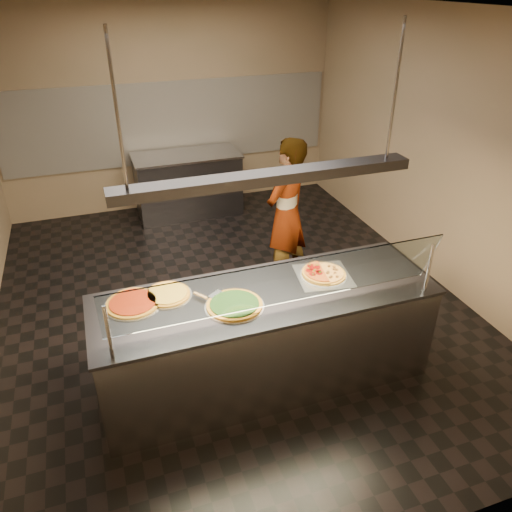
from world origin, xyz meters
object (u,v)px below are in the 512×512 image
object	(u,v)px
pizza_cheese	(167,294)
prep_table	(188,184)
pizza_tomato	(133,303)
pizza_spatula	(208,295)
half_pizza_pepperoni	(314,274)
sneeze_guard	(282,285)
pizza_spinach	(234,305)
worker	(286,214)
heat_lamp_housing	(267,178)
half_pizza_sausage	(333,271)
perforated_tray	(323,275)
serving_counter	(265,337)

from	to	relation	value
pizza_cheese	prep_table	distance (m)	3.73
pizza_tomato	pizza_spatula	size ratio (longest dim) A/B	1.69
pizza_spatula	half_pizza_pepperoni	bearing A→B (deg)	0.31
pizza_spatula	sneeze_guard	bearing A→B (deg)	-42.86
pizza_spinach	pizza_cheese	bearing A→B (deg)	145.18
worker	heat_lamp_housing	world-z (taller)	heat_lamp_housing
pizza_cheese	heat_lamp_housing	distance (m)	1.29
pizza_spatula	half_pizza_sausage	bearing A→B (deg)	0.01
perforated_tray	pizza_cheese	size ratio (longest dim) A/B	1.30
half_pizza_pepperoni	worker	xyz separation A→B (m)	(0.33, 1.42, -0.09)
pizza_spinach	pizza_spatula	size ratio (longest dim) A/B	1.77
sneeze_guard	pizza_cheese	world-z (taller)	sneeze_guard
half_pizza_sausage	worker	xyz separation A→B (m)	(0.14, 1.42, -0.08)
worker	pizza_spinach	bearing A→B (deg)	21.49
pizza_spinach	heat_lamp_housing	size ratio (longest dim) A/B	0.21
pizza_spatula	prep_table	world-z (taller)	pizza_spatula
perforated_tray	worker	bearing A→B (deg)	80.67
sneeze_guard	half_pizza_sausage	size ratio (longest dim) A/B	6.55
serving_counter	prep_table	bearing A→B (deg)	87.71
pizza_tomato	heat_lamp_housing	size ratio (longest dim) A/B	0.20
serving_counter	half_pizza_pepperoni	xyz separation A→B (m)	(0.48, 0.10, 0.50)
pizza_cheese	heat_lamp_housing	world-z (taller)	heat_lamp_housing
pizza_tomato	prep_table	size ratio (longest dim) A/B	0.29
pizza_spatula	pizza_spinach	bearing A→B (deg)	-47.16
serving_counter	pizza_tomato	distance (m)	1.19
pizza_tomato	worker	bearing A→B (deg)	34.95
sneeze_guard	pizza_spatula	distance (m)	0.70
half_pizza_pepperoni	worker	distance (m)	1.46
half_pizza_sausage	prep_table	world-z (taller)	half_pizza_sausage
half_pizza_pepperoni	half_pizza_sausage	size ratio (longest dim) A/B	1.00
half_pizza_sausage	pizza_spinach	bearing A→B (deg)	-169.17
perforated_tray	pizza_spatula	distance (m)	1.05
half_pizza_sausage	heat_lamp_housing	world-z (taller)	heat_lamp_housing
pizza_cheese	pizza_spinach	bearing A→B (deg)	-34.82
perforated_tray	pizza_spatula	bearing A→B (deg)	-179.82
perforated_tray	pizza_spinach	bearing A→B (deg)	-167.85
serving_counter	prep_table	world-z (taller)	same
sneeze_guard	worker	xyz separation A→B (m)	(0.81, 1.86, -0.35)
worker	half_pizza_sausage	bearing A→B (deg)	50.50
sneeze_guard	prep_table	distance (m)	4.24
pizza_spatula	worker	size ratio (longest dim) A/B	0.15
pizza_cheese	pizza_spatula	size ratio (longest dim) A/B	1.49
perforated_tray	heat_lamp_housing	world-z (taller)	heat_lamp_housing
sneeze_guard	perforated_tray	xyz separation A→B (m)	(0.58, 0.44, -0.29)
pizza_spinach	pizza_cheese	world-z (taller)	pizza_spinach
half_pizza_pepperoni	heat_lamp_housing	bearing A→B (deg)	-168.24
pizza_tomato	heat_lamp_housing	world-z (taller)	heat_lamp_housing
worker	heat_lamp_housing	distance (m)	2.03
perforated_tray	heat_lamp_housing	size ratio (longest dim) A/B	0.23
prep_table	half_pizza_pepperoni	bearing A→B (deg)	-84.92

